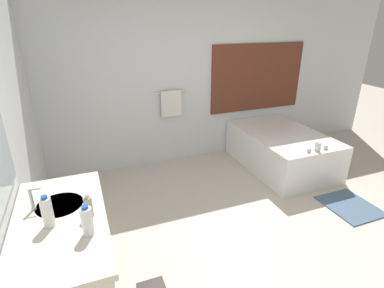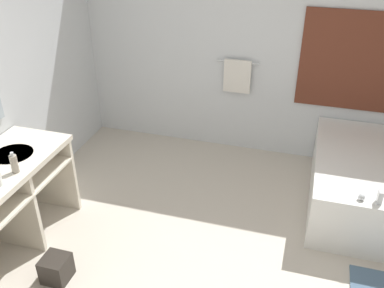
{
  "view_description": "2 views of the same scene",
  "coord_description": "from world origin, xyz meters",
  "px_view_note": "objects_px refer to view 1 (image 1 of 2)",
  "views": [
    {
      "loc": [
        -1.61,
        -2.14,
        2.2
      ],
      "look_at": [
        -0.46,
        0.86,
        0.84
      ],
      "focal_mm": 28.0,
      "sensor_mm": 36.0,
      "label": 1
    },
    {
      "loc": [
        0.53,
        -2.58,
        2.81
      ],
      "look_at": [
        -0.41,
        0.62,
        0.89
      ],
      "focal_mm": 40.0,
      "sensor_mm": 36.0,
      "label": 2
    }
  ],
  "objects_px": {
    "water_bottle_1": "(47,212)",
    "water_bottle_2": "(87,221)",
    "soap_dispenser": "(88,207)",
    "bathtub": "(281,148)"
  },
  "relations": [
    {
      "from": "soap_dispenser",
      "to": "bathtub",
      "type": "bearing_deg",
      "value": 28.37
    },
    {
      "from": "bathtub",
      "to": "water_bottle_1",
      "type": "xyz_separation_m",
      "value": [
        -3.16,
        -1.58,
        0.67
      ]
    },
    {
      "from": "water_bottle_2",
      "to": "soap_dispenser",
      "type": "relative_size",
      "value": 1.19
    },
    {
      "from": "soap_dispenser",
      "to": "water_bottle_1",
      "type": "bearing_deg",
      "value": -177.46
    },
    {
      "from": "water_bottle_2",
      "to": "soap_dispenser",
      "type": "xyz_separation_m",
      "value": [
        0.02,
        0.2,
        -0.02
      ]
    },
    {
      "from": "water_bottle_1",
      "to": "water_bottle_2",
      "type": "bearing_deg",
      "value": -37.39
    },
    {
      "from": "bathtub",
      "to": "water_bottle_1",
      "type": "relative_size",
      "value": 6.93
    },
    {
      "from": "water_bottle_2",
      "to": "water_bottle_1",
      "type": "bearing_deg",
      "value": 142.61
    },
    {
      "from": "water_bottle_2",
      "to": "bathtub",
      "type": "bearing_deg",
      "value": 31.18
    },
    {
      "from": "water_bottle_1",
      "to": "water_bottle_2",
      "type": "xyz_separation_m",
      "value": [
        0.25,
        -0.19,
        -0.01
      ]
    }
  ]
}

